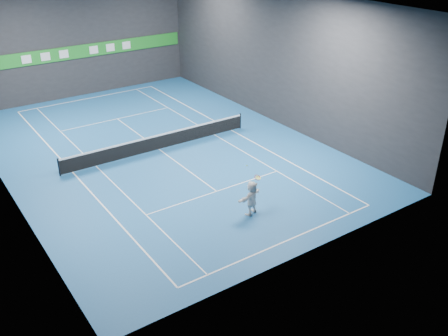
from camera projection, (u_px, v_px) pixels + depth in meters
ground at (159, 150)px, 30.88m from camera, size 26.00×26.00×0.00m
wall_back at (77, 39)px, 38.43m from camera, size 18.00×0.10×9.00m
wall_front at (311, 159)px, 19.28m from camera, size 18.00×0.10×9.00m
wall_right at (275, 57)px, 33.40m from camera, size 0.10×26.00×9.00m
baseline_near at (285, 241)px, 22.12m from camera, size 10.98×0.08×0.01m
baseline_far at (89, 98)px, 39.63m from camera, size 10.98×0.08×0.01m
sideline_doubles_left at (73, 172)px, 28.10m from camera, size 0.08×23.78×0.01m
sideline_doubles_right at (232, 130)px, 33.65m from camera, size 0.08×23.78×0.01m
sideline_singles_left at (96, 166)px, 28.80m from camera, size 0.06×23.78×0.01m
sideline_singles_right at (215, 135)px, 32.95m from camera, size 0.06×23.78×0.01m
service_line_near at (217, 191)px, 26.16m from camera, size 8.23×0.06×0.01m
service_line_far at (117, 119)px, 35.59m from camera, size 8.23×0.06×0.01m
center_service_line at (159, 149)px, 30.88m from camera, size 0.06×12.80×0.01m
player at (251, 198)px, 23.84m from camera, size 1.69×0.97×1.74m
tennis_ball at (247, 166)px, 22.93m from camera, size 0.06×0.06×0.06m
tennis_net at (159, 142)px, 30.63m from camera, size 12.50×0.10×1.07m
sponsor_banner at (79, 52)px, 38.83m from camera, size 17.64×0.11×1.00m
tennis_racket at (257, 179)px, 23.65m from camera, size 0.43×0.37×0.62m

